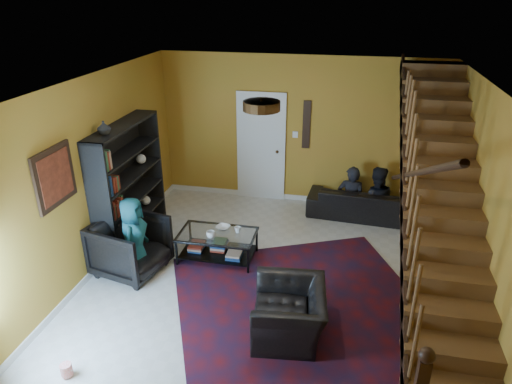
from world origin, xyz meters
TOP-DOWN VIEW (x-y plane):
  - floor at (0.00, 0.00)m, footprint 5.50×5.50m
  - room at (-1.33, 1.33)m, footprint 5.50×5.50m
  - staircase at (2.12, -0.00)m, footprint 0.95×5.02m
  - bookshelf at (-2.40, 0.60)m, footprint 0.35×1.80m
  - door at (-0.70, 2.73)m, footprint 0.82×0.05m
  - framed_picture at (-2.57, -0.90)m, footprint 0.04×0.74m
  - wall_hanging at (0.15, 2.73)m, footprint 0.14×0.03m
  - ceiling_fixture at (0.00, -0.80)m, footprint 0.40×0.40m
  - rug at (0.63, -0.83)m, footprint 4.41×4.64m
  - sofa at (1.22, 2.30)m, footprint 1.90×0.85m
  - armchair_left at (-2.05, -0.23)m, footprint 1.10×1.08m
  - armchair_right at (0.41, -1.09)m, footprint 0.96×1.07m
  - person_adult_a at (1.06, 2.35)m, footprint 0.53×0.37m
  - person_adult_b at (1.50, 2.35)m, footprint 0.70×0.54m
  - person_child at (-1.95, -0.28)m, footprint 0.45×0.63m
  - coffee_table at (-0.91, 0.36)m, footprint 1.17×0.69m
  - cup_a at (-0.97, 0.22)m, footprint 0.16×0.16m
  - cup_b at (-0.61, 0.46)m, footprint 0.10×0.10m
  - bowl at (-0.86, 0.52)m, footprint 0.26×0.26m
  - vase at (-2.41, 0.10)m, footprint 0.18×0.18m
  - popcorn_bucket at (-1.86, -2.25)m, footprint 0.13×0.13m

SIDE VIEW (x-z plane):
  - floor at x=0.00m, z-range 0.00..0.00m
  - rug at x=0.63m, z-range 0.00..0.02m
  - room at x=-1.33m, z-range -2.70..2.80m
  - popcorn_bucket at x=-1.86m, z-range 0.02..0.16m
  - person_adult_a at x=1.06m, z-range -0.45..0.94m
  - coffee_table at x=-0.91m, z-range 0.03..0.48m
  - person_adult_b at x=1.50m, z-range -0.45..0.97m
  - sofa at x=1.22m, z-range 0.00..0.54m
  - armchair_right at x=0.41m, z-range 0.00..0.63m
  - armchair_left at x=-2.05m, z-range 0.00..0.85m
  - bowl at x=-0.86m, z-range 0.45..0.50m
  - cup_b at x=-0.61m, z-range 0.45..0.54m
  - cup_a at x=-0.97m, z-range 0.45..0.55m
  - person_child at x=-1.95m, z-range 0.00..1.23m
  - bookshelf at x=-2.40m, z-range -0.04..1.96m
  - door at x=-0.70m, z-range 0.00..2.05m
  - staircase at x=2.12m, z-range -0.19..2.99m
  - wall_hanging at x=0.15m, z-range 1.10..2.00m
  - framed_picture at x=-2.57m, z-range 1.38..2.12m
  - vase at x=-2.41m, z-range 2.00..2.19m
  - ceiling_fixture at x=0.00m, z-range 2.69..2.79m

